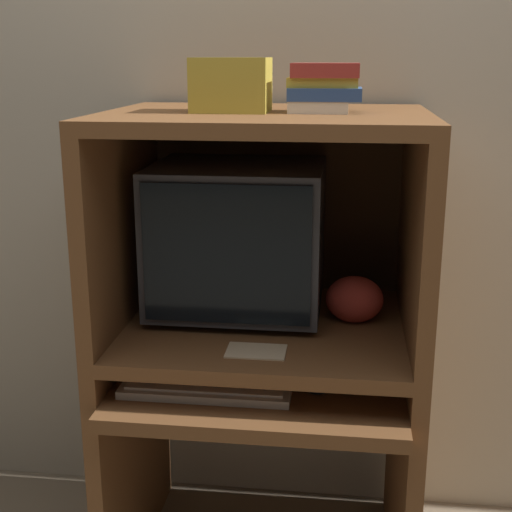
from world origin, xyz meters
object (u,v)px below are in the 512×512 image
at_px(keyboard, 207,386).
at_px(mouse, 317,389).
at_px(book_stack, 323,87).
at_px(crt_monitor, 238,237).
at_px(storage_box, 231,85).
at_px(snack_bag, 354,299).

bearing_deg(keyboard, mouse, 3.33).
relative_size(mouse, book_stack, 0.32).
relative_size(crt_monitor, storage_box, 2.48).
distance_m(crt_monitor, storage_box, 0.42).
bearing_deg(mouse, book_stack, 92.72).
bearing_deg(keyboard, snack_bag, 33.07).
height_order(mouse, snack_bag, snack_bag).
bearing_deg(storage_box, crt_monitor, 91.11).
distance_m(crt_monitor, mouse, 0.47).
bearing_deg(mouse, storage_box, 144.63).
relative_size(keyboard, book_stack, 2.35).
relative_size(keyboard, snack_bag, 2.74).
bearing_deg(snack_bag, book_stack, -154.59).
bearing_deg(snack_bag, mouse, -111.89).
height_order(mouse, storage_box, storage_box).
bearing_deg(book_stack, storage_box, -178.07).
bearing_deg(crt_monitor, mouse, -48.66).
relative_size(book_stack, storage_box, 0.97).
xyz_separation_m(keyboard, storage_box, (0.04, 0.18, 0.72)).
distance_m(keyboard, book_stack, 0.78).
relative_size(crt_monitor, snack_bag, 2.98).
height_order(crt_monitor, snack_bag, crt_monitor).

